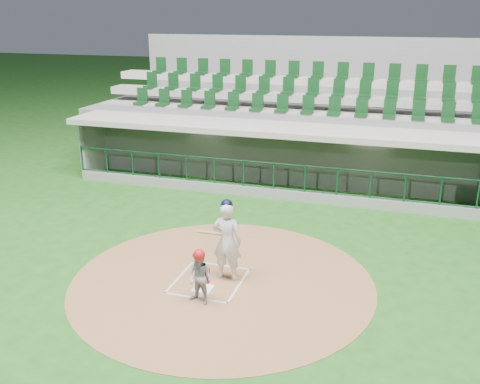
{
  "coord_description": "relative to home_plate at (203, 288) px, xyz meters",
  "views": [
    {
      "loc": [
        4.13,
        -10.93,
        6.1
      ],
      "look_at": [
        -0.14,
        2.6,
        1.3
      ],
      "focal_mm": 40.0,
      "sensor_mm": 36.0,
      "label": 1
    }
  ],
  "objects": [
    {
      "name": "dugout_structure",
      "position": [
        0.07,
        8.53,
        0.94
      ],
      "size": [
        16.4,
        3.7,
        3.0
      ],
      "color": "gray",
      "rests_on": "ground"
    },
    {
      "name": "dirt_circle",
      "position": [
        0.3,
        0.5,
        -0.02
      ],
      "size": [
        7.2,
        7.2,
        0.01
      ],
      "primitive_type": "cylinder",
      "color": "brown",
      "rests_on": "ground"
    },
    {
      "name": "ground",
      "position": [
        0.0,
        0.7,
        -0.02
      ],
      "size": [
        120.0,
        120.0,
        0.0
      ],
      "primitive_type": "plane",
      "color": "#194B15",
      "rests_on": "ground"
    },
    {
      "name": "catcher",
      "position": [
        0.17,
        -0.6,
        0.62
      ],
      "size": [
        0.69,
        0.6,
        1.29
      ],
      "color": "gray",
      "rests_on": "dirt_circle"
    },
    {
      "name": "seating_deck",
      "position": [
        0.0,
        11.61,
        1.4
      ],
      "size": [
        17.0,
        6.72,
        5.15
      ],
      "color": "slate",
      "rests_on": "ground"
    },
    {
      "name": "batter",
      "position": [
        0.37,
        0.66,
        0.99
      ],
      "size": [
        0.9,
        0.89,
        2.01
      ],
      "color": "silver",
      "rests_on": "dirt_circle"
    },
    {
      "name": "home_plate",
      "position": [
        0.0,
        0.0,
        0.0
      ],
      "size": [
        0.43,
        0.43,
        0.02
      ],
      "primitive_type": "cube",
      "color": "white",
      "rests_on": "dirt_circle"
    },
    {
      "name": "batter_box_chalk",
      "position": [
        0.0,
        0.4,
        -0.0
      ],
      "size": [
        1.55,
        1.8,
        0.01
      ],
      "color": "silver",
      "rests_on": "ground"
    }
  ]
}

